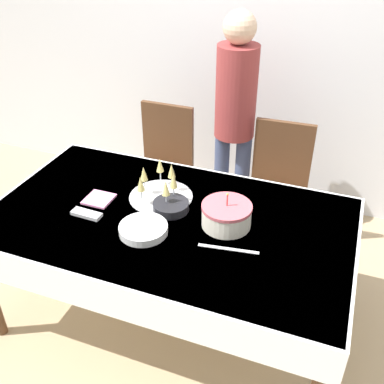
% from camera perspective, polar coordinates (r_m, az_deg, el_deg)
% --- Properties ---
extents(ground_plane, '(12.00, 12.00, 0.00)m').
position_cam_1_polar(ground_plane, '(2.93, -2.55, -15.25)').
color(ground_plane, tan).
extents(wall_back, '(8.00, 0.05, 2.70)m').
position_cam_1_polar(wall_back, '(3.54, 7.35, 19.13)').
color(wall_back, silver).
rests_on(wall_back, ground_plane).
extents(dining_table, '(1.96, 1.12, 0.76)m').
position_cam_1_polar(dining_table, '(2.48, -2.91, -5.09)').
color(dining_table, white).
rests_on(dining_table, ground_plane).
extents(dining_chair_far_left, '(0.42, 0.42, 0.97)m').
position_cam_1_polar(dining_chair_far_left, '(3.36, -3.74, 3.54)').
color(dining_chair_far_left, '#51331E').
rests_on(dining_chair_far_left, ground_plane).
extents(dining_chair_far_right, '(0.44, 0.44, 0.97)m').
position_cam_1_polar(dining_chair_far_right, '(3.15, 10.75, 0.76)').
color(dining_chair_far_right, '#51331E').
rests_on(dining_chair_far_right, ground_plane).
extents(birthday_cake, '(0.26, 0.26, 0.20)m').
position_cam_1_polar(birthday_cake, '(2.33, 4.40, -2.95)').
color(birthday_cake, silver).
rests_on(birthday_cake, dining_table).
extents(champagne_tray, '(0.36, 0.36, 0.18)m').
position_cam_1_polar(champagne_tray, '(2.54, -4.09, 0.76)').
color(champagne_tray, silver).
rests_on(champagne_tray, dining_table).
extents(plate_stack_main, '(0.25, 0.25, 0.04)m').
position_cam_1_polar(plate_stack_main, '(2.31, -6.19, -4.72)').
color(plate_stack_main, white).
rests_on(plate_stack_main, dining_table).
extents(plate_stack_dessert, '(0.20, 0.20, 0.05)m').
position_cam_1_polar(plate_stack_dessert, '(2.46, -2.70, -1.81)').
color(plate_stack_dessert, black).
rests_on(plate_stack_dessert, dining_table).
extents(cake_knife, '(0.30, 0.06, 0.00)m').
position_cam_1_polar(cake_knife, '(2.21, 4.63, -7.22)').
color(cake_knife, silver).
rests_on(cake_knife, dining_table).
extents(fork_pile, '(0.17, 0.07, 0.02)m').
position_cam_1_polar(fork_pile, '(2.49, -13.25, -2.73)').
color(fork_pile, silver).
rests_on(fork_pile, dining_table).
extents(napkin_pile, '(0.15, 0.15, 0.01)m').
position_cam_1_polar(napkin_pile, '(2.60, -11.74, -0.89)').
color(napkin_pile, pink).
rests_on(napkin_pile, dining_table).
extents(person_standing, '(0.28, 0.28, 1.64)m').
position_cam_1_polar(person_standing, '(3.14, 5.51, 10.42)').
color(person_standing, '#3F4C72').
rests_on(person_standing, ground_plane).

